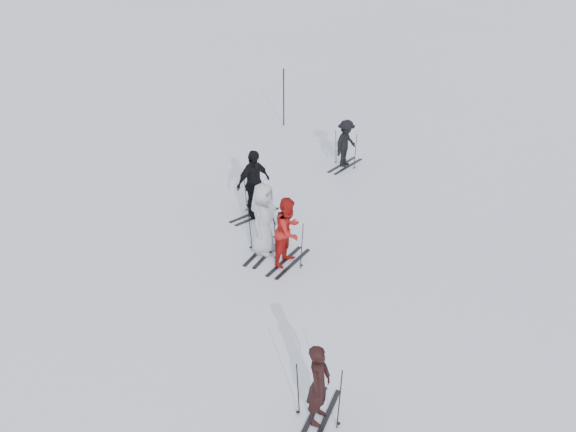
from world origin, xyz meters
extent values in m
plane|color=silver|center=(0.00, 0.00, 0.00)|extent=(120.00, 120.00, 0.00)
imported|color=black|center=(3.38, -4.12, 0.81)|extent=(0.46, 0.64, 1.62)
imported|color=#A31612|center=(0.33, 0.40, 0.91)|extent=(0.71, 0.90, 1.81)
imported|color=#A6A9AF|center=(-0.49, 0.57, 0.97)|extent=(0.67, 0.98, 1.93)
imported|color=black|center=(-1.80, 2.26, 1.00)|extent=(0.84, 1.27, 2.01)
imported|color=black|center=(-0.97, 6.94, 0.81)|extent=(0.75, 1.13, 1.62)
cylinder|color=black|center=(-4.85, 9.64, 1.15)|extent=(0.05, 0.05, 2.30)
camera|label=1|loc=(6.98, -11.96, 8.62)|focal=40.00mm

